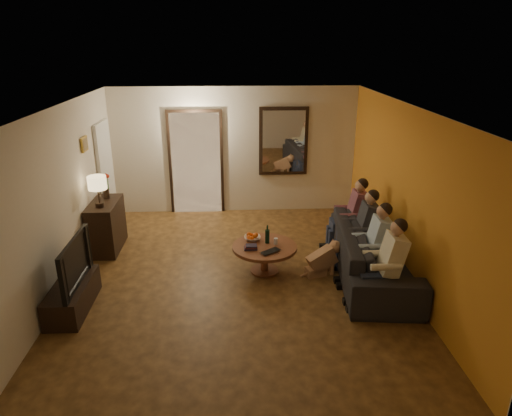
{
  "coord_description": "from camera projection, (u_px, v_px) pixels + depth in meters",
  "views": [
    {
      "loc": [
        -0.04,
        -6.2,
        3.48
      ],
      "look_at": [
        0.3,
        0.3,
        1.05
      ],
      "focal_mm": 32.0,
      "sensor_mm": 36.0,
      "label": 1
    }
  ],
  "objects": [
    {
      "name": "dog",
      "position": [
        322.0,
        258.0,
        7.06
      ],
      "size": [
        0.61,
        0.39,
        0.56
      ],
      "primitive_type": null,
      "rotation": [
        0.0,
        0.0,
        0.29
      ],
      "color": "#A77A4D",
      "rests_on": "floor"
    },
    {
      "name": "door_trim",
      "position": [
        196.0,
        164.0,
        9.39
      ],
      "size": [
        1.12,
        0.04,
        2.22
      ],
      "primitive_type": "cube",
      "color": "black",
      "rests_on": "floor"
    },
    {
      "name": "oranges",
      "position": [
        252.0,
        234.0,
        7.25
      ],
      "size": [
        0.2,
        0.2,
        0.08
      ],
      "primitive_type": null,
      "color": "#E95813",
      "rests_on": "bowl"
    },
    {
      "name": "tv_stand",
      "position": [
        73.0,
        296.0,
        6.19
      ],
      "size": [
        0.45,
        1.14,
        0.38
      ],
      "primitive_type": "cube",
      "color": "black",
      "rests_on": "floor"
    },
    {
      "name": "tv",
      "position": [
        67.0,
        263.0,
        6.01
      ],
      "size": [
        1.13,
        0.15,
        0.65
      ],
      "primitive_type": "imported",
      "rotation": [
        0.0,
        0.0,
        1.57
      ],
      "color": "black",
      "rests_on": "tv_stand"
    },
    {
      "name": "kitchen_doorway",
      "position": [
        196.0,
        164.0,
        9.4
      ],
      "size": [
        1.0,
        0.06,
        2.1
      ],
      "primitive_type": "cube",
      "color": "#FFE0A5",
      "rests_on": "floor"
    },
    {
      "name": "person_d",
      "position": [
        353.0,
        218.0,
        7.77
      ],
      "size": [
        0.6,
        0.4,
        1.2
      ],
      "primitive_type": null,
      "color": "tan",
      "rests_on": "sofa"
    },
    {
      "name": "floor",
      "position": [
        238.0,
        279.0,
        7.02
      ],
      "size": [
        5.0,
        6.0,
        0.01
      ],
      "primitive_type": "cube",
      "color": "#3C2610",
      "rests_on": "ground"
    },
    {
      "name": "wine_glass",
      "position": [
        276.0,
        241.0,
        7.13
      ],
      "size": [
        0.06,
        0.06,
        0.1
      ],
      "primitive_type": "cylinder",
      "color": "silver",
      "rests_on": "coffee_table"
    },
    {
      "name": "person_b",
      "position": [
        373.0,
        249.0,
        6.65
      ],
      "size": [
        0.6,
        0.4,
        1.2
      ],
      "primitive_type": null,
      "color": "tan",
      "rests_on": "sofa"
    },
    {
      "name": "art_canvas",
      "position": [
        85.0,
        144.0,
        7.47
      ],
      "size": [
        0.01,
        0.22,
        0.18
      ],
      "primitive_type": "cube",
      "color": "brown",
      "rests_on": "left_wall"
    },
    {
      "name": "sofa",
      "position": [
        373.0,
        253.0,
        7.01
      ],
      "size": [
        2.71,
        1.29,
        0.76
      ],
      "primitive_type": "imported",
      "rotation": [
        0.0,
        0.0,
        1.47
      ],
      "color": "black",
      "rests_on": "floor"
    },
    {
      "name": "wine_bottle",
      "position": [
        267.0,
        234.0,
        7.13
      ],
      "size": [
        0.07,
        0.07,
        0.31
      ],
      "primitive_type": null,
      "color": "black",
      "rests_on": "coffee_table"
    },
    {
      "name": "right_wall",
      "position": [
        407.0,
        197.0,
        6.69
      ],
      "size": [
        0.02,
        6.0,
        2.6
      ],
      "primitive_type": "cube",
      "color": "beige",
      "rests_on": "floor"
    },
    {
      "name": "dresser",
      "position": [
        106.0,
        226.0,
        7.89
      ],
      "size": [
        0.45,
        0.97,
        0.86
      ],
      "primitive_type": "cube",
      "color": "black",
      "rests_on": "floor"
    },
    {
      "name": "left_wall",
      "position": [
        60.0,
        202.0,
        6.45
      ],
      "size": [
        0.02,
        6.0,
        2.6
      ],
      "primitive_type": "cube",
      "color": "beige",
      "rests_on": "floor"
    },
    {
      "name": "person_a",
      "position": [
        386.0,
        268.0,
        6.09
      ],
      "size": [
        0.6,
        0.4,
        1.2
      ],
      "primitive_type": null,
      "color": "tan",
      "rests_on": "sofa"
    },
    {
      "name": "mirror_frame",
      "position": [
        283.0,
        141.0,
        9.31
      ],
      "size": [
        1.0,
        0.05,
        1.4
      ],
      "primitive_type": "cube",
      "color": "black",
      "rests_on": "back_wall"
    },
    {
      "name": "table_lamp",
      "position": [
        98.0,
        192.0,
        7.44
      ],
      "size": [
        0.3,
        0.3,
        0.54
      ],
      "primitive_type": null,
      "color": "beige",
      "rests_on": "dresser"
    },
    {
      "name": "front_wall",
      "position": [
        240.0,
        320.0,
        3.76
      ],
      "size": [
        5.0,
        0.02,
        2.6
      ],
      "primitive_type": "cube",
      "color": "beige",
      "rests_on": "floor"
    },
    {
      "name": "laptop",
      "position": [
        272.0,
        253.0,
        6.83
      ],
      "size": [
        0.39,
        0.37,
        0.03
      ],
      "primitive_type": "imported",
      "rotation": [
        0.0,
        0.0,
        0.66
      ],
      "color": "black",
      "rests_on": "coffee_table"
    },
    {
      "name": "flower_vase",
      "position": [
        105.0,
        186.0,
        7.87
      ],
      "size": [
        0.14,
        0.14,
        0.44
      ],
      "primitive_type": null,
      "color": "#B52213",
      "rests_on": "dresser"
    },
    {
      "name": "back_wall",
      "position": [
        235.0,
        151.0,
        9.37
      ],
      "size": [
        5.0,
        0.02,
        2.6
      ],
      "primitive_type": "cube",
      "color": "beige",
      "rests_on": "floor"
    },
    {
      "name": "mirror_glass",
      "position": [
        284.0,
        142.0,
        9.29
      ],
      "size": [
        0.86,
        0.02,
        1.26
      ],
      "primitive_type": "cube",
      "color": "white",
      "rests_on": "back_wall"
    },
    {
      "name": "orange_accent",
      "position": [
        406.0,
        197.0,
        6.69
      ],
      "size": [
        0.01,
        6.0,
        2.6
      ],
      "primitive_type": "cube",
      "color": "orange",
      "rests_on": "right_wall"
    },
    {
      "name": "bowl",
      "position": [
        252.0,
        238.0,
        7.28
      ],
      "size": [
        0.26,
        0.26,
        0.06
      ],
      "primitive_type": "imported",
      "color": "white",
      "rests_on": "coffee_table"
    },
    {
      "name": "white_door",
      "position": [
        106.0,
        175.0,
        8.7
      ],
      "size": [
        0.06,
        0.85,
        2.04
      ],
      "primitive_type": "cube",
      "color": "white",
      "rests_on": "floor"
    },
    {
      "name": "book_stack",
      "position": [
        251.0,
        247.0,
        6.98
      ],
      "size": [
        0.2,
        0.15,
        0.07
      ],
      "primitive_type": null,
      "color": "black",
      "rests_on": "coffee_table"
    },
    {
      "name": "fridge_glimpse",
      "position": [
        209.0,
        170.0,
        9.47
      ],
      "size": [
        0.45,
        0.03,
        1.7
      ],
      "primitive_type": "cube",
      "color": "silver",
      "rests_on": "floor"
    },
    {
      "name": "coffee_table",
      "position": [
        264.0,
        259.0,
        7.17
      ],
      "size": [
        1.19,
        1.19,
        0.45
      ],
      "primitive_type": "cylinder",
      "rotation": [
        0.0,
        0.0,
        -0.2
      ],
      "color": "brown",
      "rests_on": "floor"
    },
    {
      "name": "framed_art",
      "position": [
        84.0,
        144.0,
        7.47
      ],
      "size": [
        0.03,
        0.28,
        0.24
      ],
      "primitive_type": "cube",
      "color": "#B28C33",
      "rests_on": "left_wall"
    },
    {
      "name": "person_c",
      "position": [
        362.0,
        232.0,
        7.21
      ],
      "size": [
        0.6,
        0.4,
        1.2
      ],
      "primitive_type": null,
      "color": "tan",
      "rests_on": "sofa"
    },
    {
      "name": "ceiling",
      "position": [
        235.0,
        108.0,
        6.11
      ],
      "size": [
        5.0,
        6.0,
        0.01
      ],
      "primitive_type": "cube",
      "color": "white",
      "rests_on": "back_wall"
    }
  ]
}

